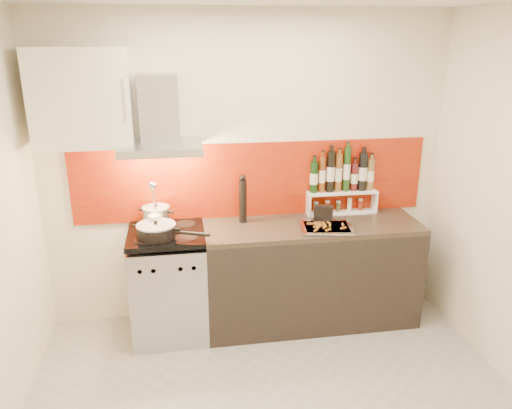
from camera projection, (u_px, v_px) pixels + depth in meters
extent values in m
cube|color=silver|center=(247.00, 171.00, 4.21)|extent=(3.40, 0.02, 2.60)
cube|color=#931208|center=(254.00, 180.00, 4.23)|extent=(3.00, 0.02, 0.64)
cube|color=#B7B7BA|center=(169.00, 287.00, 4.10)|extent=(0.60, 0.60, 0.84)
cube|color=black|center=(170.00, 315.00, 3.86)|extent=(0.50, 0.02, 0.40)
cube|color=#B7B7BA|center=(167.00, 269.00, 3.74)|extent=(0.56, 0.02, 0.12)
cube|color=#FF190C|center=(167.00, 270.00, 3.73)|extent=(0.10, 0.01, 0.04)
cube|color=black|center=(166.00, 234.00, 3.95)|extent=(0.60, 0.60, 0.04)
cube|color=black|center=(311.00, 275.00, 4.28)|extent=(1.80, 0.60, 0.86)
cube|color=black|center=(312.00, 226.00, 4.14)|extent=(1.80, 0.60, 0.04)
cube|color=#B7B7BA|center=(161.00, 147.00, 3.78)|extent=(0.62, 0.50, 0.06)
cube|color=#B7B7BA|center=(159.00, 107.00, 3.83)|extent=(0.30, 0.18, 0.50)
sphere|color=#FFD18C|center=(141.00, 153.00, 3.77)|extent=(0.07, 0.07, 0.07)
sphere|color=#FFD18C|center=(181.00, 152.00, 3.81)|extent=(0.07, 0.07, 0.07)
cube|color=white|center=(81.00, 98.00, 3.64)|extent=(0.70, 0.35, 0.72)
cylinder|color=#B7B7BA|center=(156.00, 217.00, 4.05)|extent=(0.22, 0.22, 0.15)
cylinder|color=#99999E|center=(156.00, 208.00, 4.02)|extent=(0.22, 0.22, 0.01)
sphere|color=black|center=(155.00, 205.00, 4.01)|extent=(0.03, 0.03, 0.03)
cylinder|color=black|center=(156.00, 231.00, 3.83)|extent=(0.29, 0.29, 0.09)
cylinder|color=#99999E|center=(156.00, 225.00, 3.81)|extent=(0.30, 0.30, 0.01)
sphere|color=black|center=(156.00, 222.00, 3.80)|extent=(0.03, 0.03, 0.03)
cylinder|color=black|center=(192.00, 233.00, 3.76)|extent=(0.27, 0.13, 0.03)
cylinder|color=silver|center=(155.00, 225.00, 3.91)|extent=(0.09, 0.09, 0.15)
cylinder|color=silver|center=(154.00, 200.00, 3.84)|extent=(0.01, 0.07, 0.28)
sphere|color=silver|center=(153.00, 186.00, 3.74)|extent=(0.06, 0.06, 0.06)
cylinder|color=black|center=(243.00, 201.00, 4.12)|extent=(0.06, 0.06, 0.36)
sphere|color=black|center=(243.00, 178.00, 4.06)|extent=(0.05, 0.05, 0.05)
cube|color=white|center=(340.00, 212.00, 4.40)|extent=(0.62, 0.17, 0.01)
cube|color=white|center=(308.00, 204.00, 4.33)|extent=(0.01, 0.17, 0.18)
cube|color=white|center=(373.00, 200.00, 4.42)|extent=(0.02, 0.17, 0.18)
cube|color=white|center=(342.00, 192.00, 4.34)|extent=(0.62, 0.17, 0.02)
cylinder|color=black|center=(314.00, 177.00, 4.26)|extent=(0.07, 0.07, 0.27)
cylinder|color=#662F11|center=(322.00, 174.00, 4.26)|extent=(0.06, 0.06, 0.31)
cylinder|color=black|center=(331.00, 172.00, 4.27)|extent=(0.07, 0.07, 0.36)
cylinder|color=brown|center=(339.00, 173.00, 4.28)|extent=(0.06, 0.06, 0.33)
cylinder|color=#183613|center=(347.00, 169.00, 4.28)|extent=(0.06, 0.06, 0.38)
cylinder|color=#4C1415|center=(354.00, 177.00, 4.32)|extent=(0.06, 0.06, 0.24)
cylinder|color=black|center=(363.00, 172.00, 4.31)|extent=(0.08, 0.08, 0.33)
cylinder|color=brown|center=(370.00, 174.00, 4.33)|extent=(0.06, 0.06, 0.27)
cylinder|color=beige|center=(316.00, 208.00, 4.35)|extent=(0.04, 0.04, 0.08)
cylinder|color=#A8371C|center=(327.00, 207.00, 4.37)|extent=(0.04, 0.04, 0.09)
cylinder|color=#4A4425|center=(338.00, 207.00, 4.38)|extent=(0.04, 0.04, 0.08)
cylinder|color=white|center=(349.00, 205.00, 4.39)|extent=(0.04, 0.04, 0.10)
cylinder|color=maroon|center=(360.00, 205.00, 4.41)|extent=(0.04, 0.04, 0.09)
cube|color=black|center=(323.00, 213.00, 4.20)|extent=(0.17, 0.12, 0.13)
cube|color=silver|center=(327.00, 228.00, 4.02)|extent=(0.43, 0.35, 0.01)
cube|color=silver|center=(327.00, 227.00, 4.02)|extent=(0.45, 0.37, 0.01)
cube|color=red|center=(327.00, 227.00, 4.02)|extent=(0.38, 0.31, 0.01)
cube|color=brown|center=(324.00, 224.00, 4.06)|extent=(0.03, 0.05, 0.01)
cube|color=brown|center=(320.00, 225.00, 4.03)|extent=(0.04, 0.05, 0.01)
cube|color=brown|center=(320.00, 223.00, 4.07)|extent=(0.05, 0.03, 0.01)
cube|color=brown|center=(310.00, 224.00, 4.06)|extent=(0.05, 0.03, 0.01)
cube|color=brown|center=(318.00, 226.00, 4.02)|extent=(0.04, 0.05, 0.01)
cube|color=brown|center=(316.00, 227.00, 3.98)|extent=(0.05, 0.04, 0.01)
cube|color=brown|center=(343.00, 225.00, 4.03)|extent=(0.03, 0.05, 0.01)
cube|color=brown|center=(329.00, 223.00, 4.07)|extent=(0.02, 0.05, 0.01)
cube|color=brown|center=(330.00, 226.00, 4.01)|extent=(0.03, 0.05, 0.01)
cube|color=brown|center=(317.00, 223.00, 4.08)|extent=(0.05, 0.02, 0.01)
cube|color=brown|center=(316.00, 230.00, 3.92)|extent=(0.05, 0.05, 0.01)
cube|color=brown|center=(343.00, 228.00, 3.97)|extent=(0.05, 0.03, 0.01)
cube|color=brown|center=(325.00, 227.00, 3.98)|extent=(0.05, 0.05, 0.01)
cube|color=brown|center=(324.00, 225.00, 4.02)|extent=(0.05, 0.05, 0.01)
cube|color=brown|center=(328.00, 230.00, 3.93)|extent=(0.05, 0.04, 0.01)
cube|color=brown|center=(316.00, 224.00, 4.05)|extent=(0.04, 0.05, 0.01)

